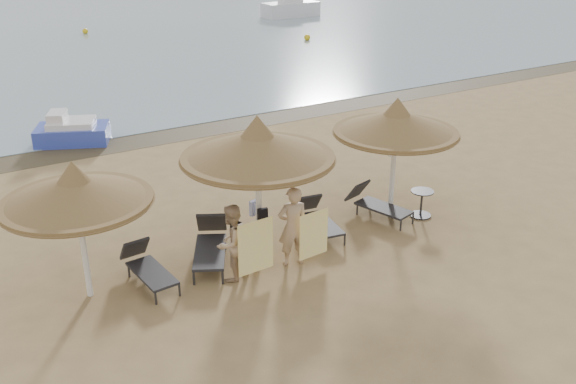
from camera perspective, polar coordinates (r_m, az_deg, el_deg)
name	(u,v)px	position (r m, az deg, el deg)	size (l,w,h in m)	color
ground	(295,265)	(13.46, 0.59, -6.48)	(160.00, 160.00, 0.00)	#9D7E4D
wet_sand_strip	(144,140)	(21.36, -12.72, 4.57)	(200.00, 1.60, 0.01)	#4C4029
palapa_left	(76,191)	(12.05, -18.37, 0.12)	(2.77, 2.77, 2.75)	silver
palapa_center	(258,146)	(12.77, -2.72, 4.10)	(3.15, 3.15, 3.13)	silver
palapa_right	(396,123)	(15.01, 9.60, 6.09)	(2.94, 2.94, 2.91)	silver
lounger_far_left	(147,266)	(13.06, -12.44, -6.44)	(0.69, 1.69, 0.73)	#313134
lounger_near_left	(210,243)	(13.58, -6.91, -4.54)	(1.42, 1.95, 0.84)	#313134
lounger_near_right	(318,218)	(14.71, 2.70, -2.31)	(0.78, 1.69, 0.73)	#313134
lounger_far_right	(376,203)	(15.56, 7.81, -0.97)	(0.99, 1.77, 0.75)	#313134
side_table	(421,204)	(15.74, 11.76, -1.07)	(0.55, 0.55, 0.66)	#313134
person_left	(231,237)	(12.60, -5.05, -4.00)	(0.85, 0.55, 1.85)	tan
person_right	(293,220)	(13.03, 0.44, -2.52)	(0.93, 0.60, 2.02)	tan
towel_left	(256,247)	(12.53, -2.88, -4.88)	(0.80, 0.07, 1.12)	yellow
towel_right	(314,234)	(13.15, 2.31, -3.78)	(0.73, 0.08, 1.02)	yellow
bag_patterned	(255,207)	(13.45, -2.97, -1.37)	(0.27, 0.16, 0.33)	white
bag_dark	(263,215)	(13.20, -2.27, -2.08)	(0.22, 0.10, 0.30)	black
pedal_boat	(71,131)	(21.57, -18.70, 5.14)	(2.54, 2.07, 1.03)	#3446B6
buoy_mid	(85,31)	(41.96, -17.58, 13.47)	(0.34, 0.34, 0.34)	yellow
buoy_right	(307,37)	(37.94, 1.72, 13.57)	(0.36, 0.36, 0.36)	yellow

